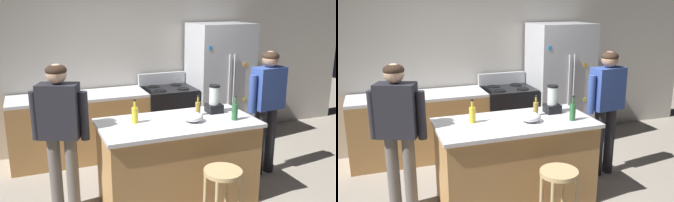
{
  "view_description": "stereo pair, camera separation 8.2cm",
  "coord_description": "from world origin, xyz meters",
  "views": [
    {
      "loc": [
        -1.45,
        -3.53,
        2.2
      ],
      "look_at": [
        0.0,
        0.3,
        1.09
      ],
      "focal_mm": 39.56,
      "sensor_mm": 36.0,
      "label": 1
    },
    {
      "loc": [
        -1.37,
        -3.55,
        2.2
      ],
      "look_at": [
        0.0,
        0.3,
        1.09
      ],
      "focal_mm": 39.56,
      "sensor_mm": 36.0,
      "label": 2
    }
  ],
  "objects": [
    {
      "name": "person_by_sink_right",
      "position": [
        1.32,
        0.24,
        0.98
      ],
      "size": [
        0.6,
        0.27,
        1.61
      ],
      "color": "#26262B",
      "rests_on": "ground_plane"
    },
    {
      "name": "blender_appliance",
      "position": [
        0.52,
        0.16,
        1.08
      ],
      "size": [
        0.17,
        0.17,
        0.33
      ],
      "color": "black",
      "rests_on": "kitchen_island"
    },
    {
      "name": "ground_plane",
      "position": [
        0.0,
        0.0,
        0.0
      ],
      "size": [
        14.0,
        14.0,
        0.0
      ],
      "primitive_type": "plane",
      "color": "#9E9384"
    },
    {
      "name": "bar_stool",
      "position": [
        0.14,
        -0.77,
        0.53
      ],
      "size": [
        0.36,
        0.36,
        0.68
      ],
      "color": "tan",
      "rests_on": "ground_plane"
    },
    {
      "name": "mixing_bowl",
      "position": [
        0.15,
        -0.07,
        0.99
      ],
      "size": [
        0.22,
        0.22,
        0.1
      ],
      "primitive_type": "ellipsoid",
      "color": "white",
      "rests_on": "kitchen_island"
    },
    {
      "name": "bottle_soda",
      "position": [
        -0.45,
        0.11,
        1.04
      ],
      "size": [
        0.07,
        0.07,
        0.26
      ],
      "color": "yellow",
      "rests_on": "kitchen_island"
    },
    {
      "name": "bottle_olive_oil",
      "position": [
        0.6,
        -0.18,
        1.04
      ],
      "size": [
        0.07,
        0.07,
        0.28
      ],
      "color": "#2D6638",
      "rests_on": "kitchen_island"
    },
    {
      "name": "back_counter_run",
      "position": [
        -0.8,
        1.55,
        0.47
      ],
      "size": [
        2.0,
        0.64,
        0.94
      ],
      "color": "#B7844C",
      "rests_on": "ground_plane"
    },
    {
      "name": "bottle_vinegar",
      "position": [
        0.29,
        0.12,
        1.03
      ],
      "size": [
        0.06,
        0.06,
        0.24
      ],
      "color": "olive",
      "rests_on": "kitchen_island"
    },
    {
      "name": "back_wall",
      "position": [
        0.0,
        1.95,
        1.35
      ],
      "size": [
        8.0,
        0.1,
        2.7
      ],
      "primitive_type": "cube",
      "color": "#BCB7AD",
      "rests_on": "ground_plane"
    },
    {
      "name": "refrigerator",
      "position": [
        1.32,
        1.5,
        0.94
      ],
      "size": [
        0.9,
        0.73,
        1.88
      ],
      "color": "#B7BABF",
      "rests_on": "ground_plane"
    },
    {
      "name": "person_by_island_left",
      "position": [
        -1.21,
        0.2,
        0.97
      ],
      "size": [
        0.58,
        0.35,
        1.61
      ],
      "color": "#66605B",
      "rests_on": "ground_plane"
    },
    {
      "name": "kitchen_island",
      "position": [
        0.0,
        0.0,
        0.47
      ],
      "size": [
        1.71,
        0.85,
        0.94
      ],
      "color": "#B7844C",
      "rests_on": "ground_plane"
    },
    {
      "name": "stove_range",
      "position": [
        0.47,
        1.52,
        0.48
      ],
      "size": [
        0.76,
        0.65,
        1.12
      ],
      "color": "black",
      "rests_on": "ground_plane"
    }
  ]
}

